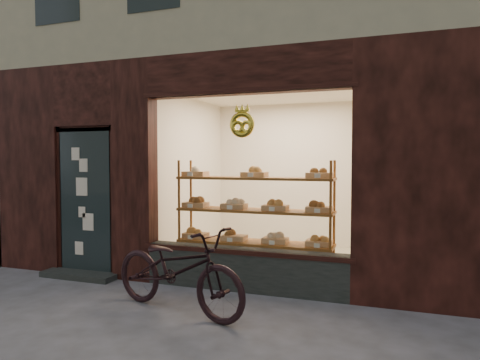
% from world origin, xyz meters
% --- Properties ---
extents(ground, '(90.00, 90.00, 0.00)m').
position_xyz_m(ground, '(0.00, 0.00, 0.00)').
color(ground, '#494949').
extents(display_shelf, '(2.20, 0.45, 1.70)m').
position_xyz_m(display_shelf, '(0.45, 2.55, 0.84)').
color(display_shelf, brown).
rests_on(display_shelf, ground).
extents(bicycle, '(1.96, 1.12, 0.97)m').
position_xyz_m(bicycle, '(-0.00, 1.12, 0.49)').
color(bicycle, black).
rests_on(bicycle, ground).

